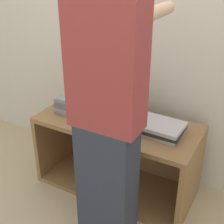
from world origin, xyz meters
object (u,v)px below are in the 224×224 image
object	(u,v)px
laptop_stack_left	(79,104)
person	(107,118)
laptop_stack_right	(160,128)
laptop_open	(120,113)

from	to	relation	value
laptop_stack_left	person	distance (m)	0.77
laptop_stack_right	laptop_open	bearing A→B (deg)	171.78
laptop_stack_right	person	size ratio (longest dim) A/B	0.18
laptop_stack_left	laptop_open	bearing A→B (deg)	8.62
laptop_stack_left	laptop_stack_right	bearing A→B (deg)	0.25
laptop_stack_right	person	bearing A→B (deg)	-105.94
laptop_open	laptop_stack_right	size ratio (longest dim) A/B	0.95
laptop_open	person	distance (m)	0.64
laptop_open	laptop_stack_right	world-z (taller)	laptop_open
laptop_stack_right	person	world-z (taller)	person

